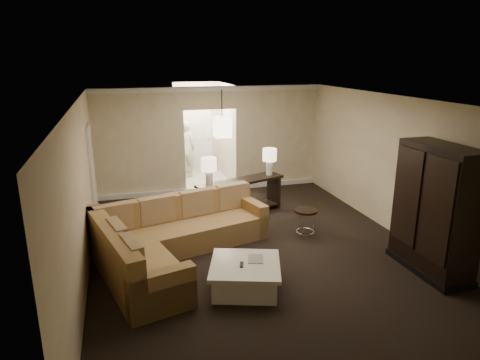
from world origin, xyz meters
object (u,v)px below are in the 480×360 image
object	(u,v)px
sectional_sofa	(171,239)
drink_table	(306,217)
coffee_table	(245,276)
armoire	(435,213)
person	(185,146)
console_table	(241,194)

from	to	relation	value
sectional_sofa	drink_table	size ratio (longest dim) A/B	6.06
coffee_table	armoire	bearing A→B (deg)	-5.07
armoire	person	bearing A→B (deg)	113.24
coffee_table	person	distance (m)	6.84
sectional_sofa	person	bearing A→B (deg)	63.43
armoire	drink_table	distance (m)	2.46
console_table	armoire	world-z (taller)	armoire
console_table	person	distance (m)	3.70
person	sectional_sofa	bearing A→B (deg)	79.06
drink_table	armoire	bearing A→B (deg)	-53.04
armoire	coffee_table	bearing A→B (deg)	174.93
sectional_sofa	drink_table	distance (m)	2.76
console_table	coffee_table	bearing A→B (deg)	-123.40
sectional_sofa	person	xyz separation A→B (m)	(1.14, 5.45, 0.56)
sectional_sofa	coffee_table	size ratio (longest dim) A/B	2.55
drink_table	sectional_sofa	bearing A→B (deg)	-174.42
sectional_sofa	armoire	bearing A→B (deg)	-36.08
drink_table	person	world-z (taller)	person
console_table	armoire	xyz separation A→B (m)	(2.34, -3.48, 0.55)
person	armoire	bearing A→B (deg)	114.13
sectional_sofa	armoire	distance (m)	4.54
sectional_sofa	armoire	size ratio (longest dim) A/B	1.59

